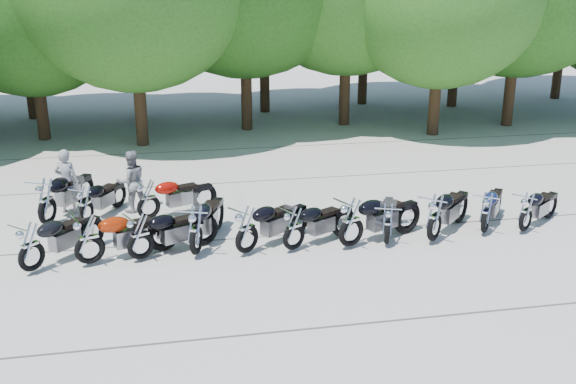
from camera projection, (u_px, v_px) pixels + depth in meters
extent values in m
plane|color=#A9A399|center=(301.00, 260.00, 14.94)|extent=(90.00, 90.00, 0.00)
cylinder|color=#3A2614|center=(40.00, 96.00, 25.10)|extent=(0.44, 0.44, 3.31)
cylinder|color=#3A2614|center=(139.00, 92.00, 24.17)|extent=(0.44, 0.44, 3.93)
cylinder|color=#3A2614|center=(246.00, 78.00, 26.60)|extent=(0.44, 0.44, 4.13)
cylinder|color=#3A2614|center=(345.00, 75.00, 27.44)|extent=(0.44, 0.44, 4.09)
cylinder|color=#3A2614|center=(435.00, 88.00, 25.81)|extent=(0.44, 0.44, 3.62)
cylinder|color=#3A2614|center=(511.00, 77.00, 27.31)|extent=(0.44, 0.44, 3.98)
cylinder|color=#3A2614|center=(29.00, 77.00, 28.73)|extent=(0.44, 0.44, 3.52)
cylinder|color=#3A2614|center=(138.00, 78.00, 29.05)|extent=(0.44, 0.44, 3.42)
cylinder|color=#3A2614|center=(265.00, 72.00, 30.06)|extent=(0.44, 0.44, 3.56)
cylinder|color=#3A2614|center=(363.00, 64.00, 31.85)|extent=(0.44, 0.44, 3.76)
cylinder|color=#3A2614|center=(454.00, 68.00, 31.29)|extent=(0.44, 0.44, 3.63)
cylinder|color=#3A2614|center=(560.00, 54.00, 33.10)|extent=(0.44, 0.44, 4.37)
imported|color=gray|center=(67.00, 181.00, 17.57)|extent=(0.73, 0.60, 1.74)
imported|color=gray|center=(132.00, 181.00, 17.70)|extent=(0.96, 0.85, 1.66)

